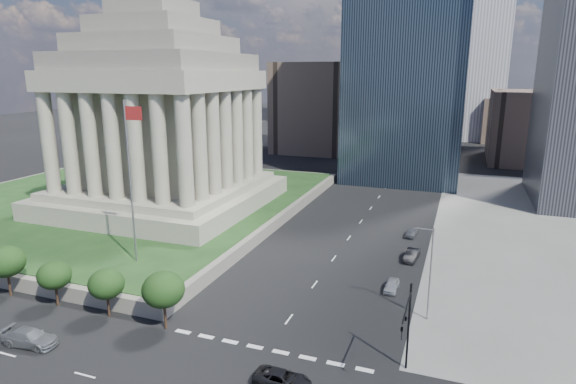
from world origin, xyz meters
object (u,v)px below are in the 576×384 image
at_px(street_lamp_north, 429,268).
at_px(pickup_truck, 282,379).
at_px(parked_sedan_near, 392,285).
at_px(parked_sedan_mid, 412,255).
at_px(parked_sedan_far, 411,232).
at_px(war_memorial, 159,94).
at_px(traffic_signal_ne, 407,324).
at_px(flagpole, 131,174).
at_px(suv_grey, 30,338).

relative_size(street_lamp_north, pickup_truck, 2.07).
xyz_separation_m(parked_sedan_near, parked_sedan_mid, (1.16, 10.52, 0.09)).
bearing_deg(parked_sedan_far, street_lamp_north, -74.53).
bearing_deg(pickup_truck, parked_sedan_far, -6.20).
height_order(parked_sedan_mid, parked_sedan_far, parked_sedan_mid).
xyz_separation_m(war_memorial, parked_sedan_mid, (44.16, -6.90, -20.67)).
relative_size(traffic_signal_ne, parked_sedan_far, 2.10).
bearing_deg(pickup_truck, war_memorial, 45.61).
relative_size(flagpole, parked_sedan_far, 5.26).
bearing_deg(flagpole, suv_grey, -87.89).
xyz_separation_m(pickup_truck, suv_grey, (-24.52, -2.49, 0.11)).
xyz_separation_m(war_memorial, parked_sedan_far, (43.00, 3.16, -20.75)).
bearing_deg(parked_sedan_mid, parked_sedan_near, -90.56).
xyz_separation_m(traffic_signal_ne, parked_sedan_far, (-3.50, 37.46, -4.60)).
bearing_deg(traffic_signal_ne, street_lamp_north, 85.81).
bearing_deg(suv_grey, parked_sedan_far, -39.14).
bearing_deg(street_lamp_north, parked_sedan_far, 99.40).
height_order(parked_sedan_near, parked_sedan_mid, parked_sedan_mid).
xyz_separation_m(war_memorial, flagpole, (12.17, -24.00, -8.29)).
xyz_separation_m(suv_grey, parked_sedan_far, (30.20, 44.21, -0.14)).
bearing_deg(flagpole, parked_sedan_near, 12.05).
bearing_deg(suv_grey, traffic_signal_ne, -83.48).
height_order(street_lamp_north, parked_sedan_far, street_lamp_north).
height_order(suv_grey, parked_sedan_mid, suv_grey).
xyz_separation_m(pickup_truck, parked_sedan_mid, (6.84, 31.67, 0.06)).
relative_size(flagpole, traffic_signal_ne, 2.50).
bearing_deg(parked_sedan_near, parked_sedan_far, 91.51).
relative_size(flagpole, parked_sedan_mid, 4.53).
bearing_deg(flagpole, parked_sedan_far, 41.38).
relative_size(war_memorial, parked_sedan_mid, 8.84).
relative_size(street_lamp_north, parked_sedan_mid, 2.27).
xyz_separation_m(flagpole, suv_grey, (0.63, -17.06, -12.33)).
xyz_separation_m(parked_sedan_mid, parked_sedan_far, (-1.16, 10.05, -0.08)).
distance_m(traffic_signal_ne, street_lamp_north, 11.34).
bearing_deg(pickup_truck, traffic_signal_ne, -63.56).
bearing_deg(parked_sedan_mid, suv_grey, -126.82).
distance_m(parked_sedan_mid, parked_sedan_far, 10.12).
relative_size(war_memorial, parked_sedan_far, 10.26).
xyz_separation_m(flagpole, street_lamp_north, (35.16, 1.00, -7.45)).
height_order(street_lamp_north, suv_grey, street_lamp_north).
xyz_separation_m(traffic_signal_ne, pickup_truck, (-9.18, -4.26, -4.58)).
height_order(traffic_signal_ne, parked_sedan_mid, traffic_signal_ne).
distance_m(war_memorial, parked_sedan_far, 47.85).
xyz_separation_m(street_lamp_north, parked_sedan_mid, (-3.17, 16.10, -4.93)).
relative_size(traffic_signal_ne, pickup_truck, 1.66).
relative_size(war_memorial, suv_grey, 7.20).
bearing_deg(pickup_truck, street_lamp_north, -31.20).
distance_m(suv_grey, parked_sedan_far, 53.54).
bearing_deg(suv_grey, war_memorial, 12.51).
bearing_deg(war_memorial, suv_grey, -72.68).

